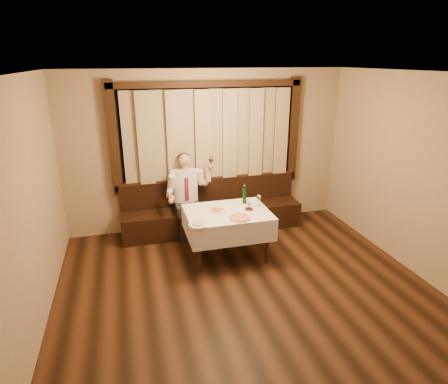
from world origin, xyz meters
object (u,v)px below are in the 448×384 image
object	(u,v)px
pasta_cream	(198,223)
seated_man	(187,189)
cruet_caddy	(249,208)
banquette	(212,213)
pasta_red	(217,209)
pizza	(240,218)
dining_table	(227,218)
green_bottle	(244,196)

from	to	relation	value
pasta_cream	seated_man	world-z (taller)	seated_man
pasta_cream	cruet_caddy	bearing A→B (deg)	21.32
banquette	cruet_caddy	world-z (taller)	banquette
banquette	pasta_red	world-z (taller)	banquette
pizza	pasta_cream	bearing A→B (deg)	-174.08
dining_table	pizza	world-z (taller)	pizza
pizza	pasta_cream	xyz separation A→B (m)	(-0.63, -0.07, 0.02)
banquette	cruet_caddy	distance (m)	1.22
green_bottle	banquette	bearing A→B (deg)	114.77
pasta_red	cruet_caddy	bearing A→B (deg)	-12.11
dining_table	pizza	distance (m)	0.35
banquette	pasta_cream	size ratio (longest dim) A/B	11.76
pasta_cream	green_bottle	distance (m)	1.09
cruet_caddy	seated_man	world-z (taller)	seated_man
banquette	pasta_red	distance (m)	1.09
dining_table	pizza	bearing A→B (deg)	-72.41
pasta_red	cruet_caddy	world-z (taller)	cruet_caddy
dining_table	green_bottle	size ratio (longest dim) A/B	4.14
banquette	green_bottle	size ratio (longest dim) A/B	10.43
cruet_caddy	pizza	bearing A→B (deg)	-106.27
pasta_red	pizza	bearing A→B (deg)	-56.23
pasta_cream	green_bottle	bearing A→B (deg)	35.72
banquette	seated_man	bearing A→B (deg)	-169.05
seated_man	pasta_red	bearing A→B (deg)	-70.10
dining_table	cruet_caddy	size ratio (longest dim) A/B	10.02
pasta_cream	seated_man	size ratio (longest dim) A/B	0.19
banquette	pizza	distance (m)	1.42
pasta_red	cruet_caddy	xyz separation A→B (m)	(0.48, -0.10, 0.01)
cruet_caddy	pasta_cream	bearing A→B (deg)	-134.48
pizza	pasta_red	distance (m)	0.45
banquette	seated_man	world-z (taller)	seated_man
pasta_cream	pasta_red	bearing A→B (deg)	49.13
dining_table	pizza	xyz separation A→B (m)	(0.10, -0.31, 0.12)
banquette	pasta_cream	bearing A→B (deg)	-110.69
green_bottle	cruet_caddy	size ratio (longest dim) A/B	2.42
banquette	seated_man	distance (m)	0.71
pizza	seated_man	distance (m)	1.37
green_bottle	cruet_caddy	world-z (taller)	green_bottle
dining_table	pasta_red	bearing A→B (deg)	158.56
dining_table	pasta_cream	distance (m)	0.67
banquette	pasta_red	size ratio (longest dim) A/B	11.73
pasta_red	seated_man	size ratio (longest dim) A/B	0.19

